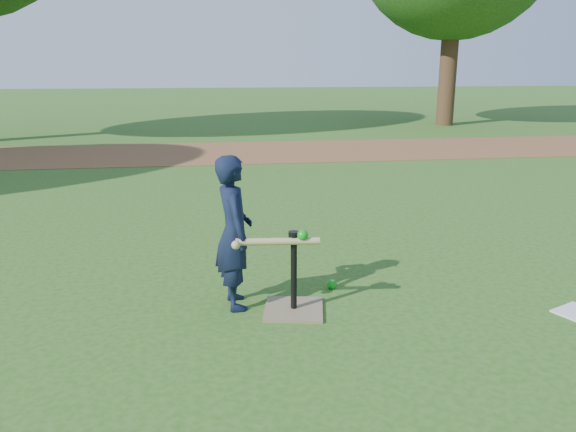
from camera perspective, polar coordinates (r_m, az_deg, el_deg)
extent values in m
plane|color=#285116|center=(4.49, -0.74, -8.08)|extent=(80.00, 80.00, 0.00)
cube|color=brown|center=(11.74, -5.50, 6.48)|extent=(24.00, 3.00, 0.01)
imported|color=black|center=(4.15, -5.53, -1.68)|extent=(0.33, 0.45, 1.15)
sphere|color=#0D9716|center=(4.62, 4.49, -6.92)|extent=(0.08, 0.08, 0.08)
cube|color=silver|center=(4.71, 27.21, -8.66)|extent=(0.37, 0.33, 0.01)
cube|color=#77684B|center=(4.23, 0.58, -9.44)|extent=(0.50, 0.50, 0.02)
cylinder|color=black|center=(4.12, 0.59, -5.79)|extent=(0.05, 0.05, 0.55)
cylinder|color=black|center=(4.03, 0.60, -2.00)|extent=(0.08, 0.08, 0.06)
cylinder|color=tan|center=(4.00, -1.05, -2.60)|extent=(0.60, 0.11, 0.05)
sphere|color=tan|center=(3.94, -5.32, -2.96)|extent=(0.06, 0.06, 0.06)
sphere|color=#0D9716|center=(3.99, 1.51, -1.96)|extent=(0.08, 0.08, 0.08)
cylinder|color=#382316|center=(17.56, 15.97, 14.44)|extent=(0.50, 0.50, 3.42)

